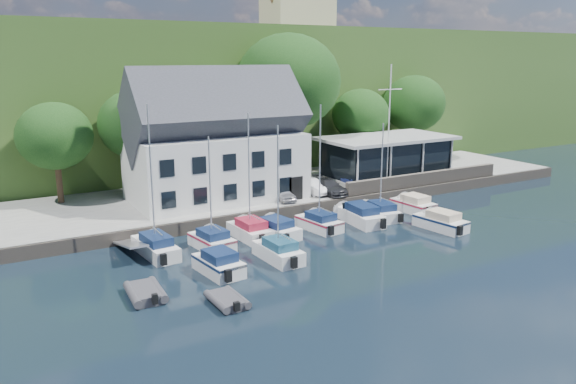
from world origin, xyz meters
The scene contains 34 objects.
ground centered at (0.00, 0.00, 0.00)m, with size 180.00×180.00×0.00m, color black.
quay centered at (0.00, 17.50, 0.50)m, with size 60.00×13.00×1.00m, color #9A9A95.
quay_face centered at (0.00, 11.00, 0.50)m, with size 60.00×0.30×1.00m, color #635A4F.
hillside centered at (0.00, 62.00, 8.00)m, with size 160.00×75.00×16.00m, color #32511E.
field_patch centered at (8.00, 70.00, 16.15)m, with size 50.00×30.00×0.30m, color #515C2E.
farmhouse centered at (22.00, 52.00, 20.10)m, with size 10.40×7.00×8.20m, color #C0AD8F, non-canonical shape.
harbor_building centered at (-7.00, 16.50, 5.35)m, with size 14.40×8.20×8.70m, color silver, non-canonical shape.
club_pavilion centered at (11.00, 16.00, 3.05)m, with size 13.20×7.20×4.10m, color black, non-canonical shape.
seawall centered at (12.00, 11.40, 1.60)m, with size 18.00×0.50×1.20m, color #635A4F.
gangway centered at (-16.50, 9.00, 0.00)m, with size 1.20×6.00×1.40m, color silver, non-canonical shape.
car_silver centered at (-2.52, 13.00, 1.58)m, with size 1.37×3.40×1.16m, color #B1B2B7.
car_white centered at (0.83, 13.80, 1.65)m, with size 1.37×3.92×1.29m, color white.
car_dgrey centered at (2.11, 13.03, 1.65)m, with size 1.81×4.46×1.29m, color #28292C.
car_blue centered at (5.66, 13.77, 1.61)m, with size 1.41×3.57×1.22m, color #304094.
flagpole centered at (8.70, 13.01, 6.57)m, with size 2.67×0.20×11.14m, color silver, non-canonical shape.
tree_0 centered at (-18.87, 21.44, 5.14)m, with size 6.06×6.06×8.28m, color black, non-canonical shape.
tree_1 centered at (-12.18, 21.50, 5.54)m, with size 6.64×6.64×9.07m, color black, non-canonical shape.
tree_2 centered at (-3.94, 22.18, 6.21)m, with size 7.62×7.62×10.41m, color black, non-canonical shape.
tree_3 centered at (2.82, 21.33, 8.04)m, with size 10.30×10.30×14.07m, color black, non-canonical shape.
tree_4 centered at (12.16, 21.94, 5.24)m, with size 6.20×6.20×8.47m, color black, non-canonical shape.
tree_5 centered at (19.91, 22.14, 5.89)m, with size 7.15×7.15×9.78m, color black, non-canonical shape.
boat_r1_0 centered at (-15.04, 7.75, 4.58)m, with size 1.85×6.63×9.16m, color silver, non-canonical shape.
boat_r1_1 centered at (-11.29, 7.17, 4.34)m, with size 2.01×5.25×8.68m, color silver, non-canonical shape.
boat_r1_2 centered at (-8.04, 7.92, 4.44)m, with size 2.03×5.78×8.88m, color silver, non-canonical shape.
boat_r1_3 centered at (-6.24, 7.45, 0.70)m, with size 2.04×6.06×1.40m, color silver, non-canonical shape.
boat_r1_4 centered at (-2.58, 7.18, 4.31)m, with size 2.00×5.41×8.63m, color silver, non-canonical shape.
boat_r1_5 centered at (1.18, 7.10, 0.78)m, with size 2.09×6.98×1.57m, color silver, non-canonical shape.
boat_r1_6 centered at (3.40, 7.34, 4.22)m, with size 1.94×5.78×8.44m, color silver, non-canonical shape.
boat_r1_7 centered at (7.15, 7.55, 0.74)m, with size 2.06×5.44×1.47m, color silver, non-canonical shape.
boat_r2_0 centered at (-12.66, 2.75, 0.75)m, with size 2.01×5.18×1.50m, color silver, non-canonical shape.
boat_r2_1 centered at (-8.42, 2.97, 4.49)m, with size 1.93×5.72×8.98m, color silver, non-canonical shape.
boat_r2_4 centered at (5.50, 2.67, 0.73)m, with size 1.97×5.90×1.47m, color silver, non-canonical shape.
dinghy_0 centered at (-17.51, 1.44, 0.38)m, with size 1.93×3.22×0.75m, color #39393E, non-canonical shape.
dinghy_1 centered at (-14.00, -1.57, 0.33)m, with size 1.68×2.79×0.65m, color #39393E, non-canonical shape.
Camera 1 is at (-24.83, -27.06, 12.78)m, focal length 35.00 mm.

